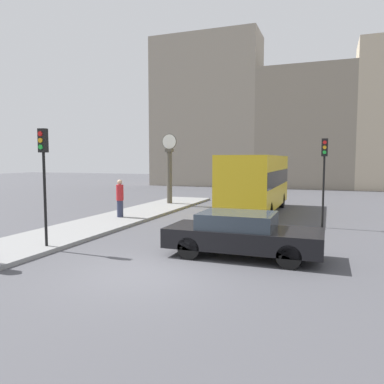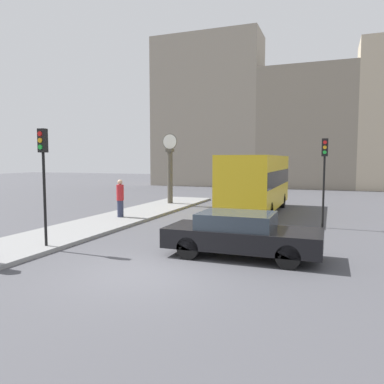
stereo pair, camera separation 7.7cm
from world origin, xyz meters
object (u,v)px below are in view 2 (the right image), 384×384
(bus_distant, at_px, (257,180))
(traffic_light_near, at_px, (43,163))
(traffic_light_far, at_px, (324,164))
(street_clock, at_px, (170,169))
(sedan_car, at_px, (241,234))
(pedestrian_red_top, at_px, (120,198))

(bus_distant, height_order, traffic_light_near, traffic_light_near)
(traffic_light_far, relative_size, street_clock, 0.86)
(traffic_light_near, bearing_deg, sedan_car, 12.60)
(street_clock, xyz_separation_m, pedestrian_red_top, (0.07, -6.22, -1.26))
(traffic_light_near, height_order, street_clock, street_clock)
(traffic_light_near, relative_size, street_clock, 0.85)
(sedan_car, bearing_deg, pedestrian_red_top, 145.96)
(sedan_car, relative_size, street_clock, 1.04)
(bus_distant, distance_m, pedestrian_red_top, 7.60)
(street_clock, bearing_deg, bus_distant, -12.87)
(bus_distant, xyz_separation_m, street_clock, (-5.85, 1.34, 0.54))
(traffic_light_near, bearing_deg, pedestrian_red_top, 98.84)
(bus_distant, bearing_deg, sedan_car, -81.94)
(bus_distant, relative_size, traffic_light_near, 2.23)
(pedestrian_red_top, bearing_deg, traffic_light_near, -81.16)
(sedan_car, distance_m, street_clock, 13.31)
(traffic_light_near, bearing_deg, traffic_light_far, 41.18)
(bus_distant, xyz_separation_m, traffic_light_near, (-4.82, -11.10, 1.07))
(sedan_car, bearing_deg, bus_distant, 98.06)
(traffic_light_near, relative_size, pedestrian_red_top, 2.07)
(sedan_car, height_order, traffic_light_far, traffic_light_far)
(bus_distant, height_order, traffic_light_far, traffic_light_far)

